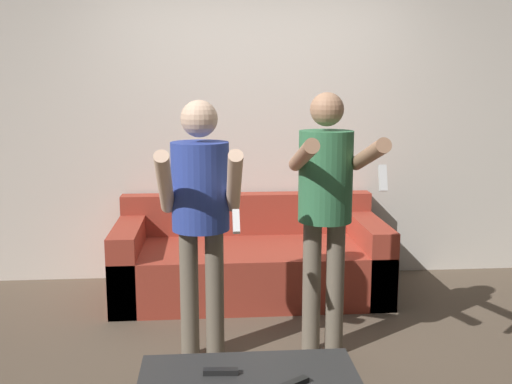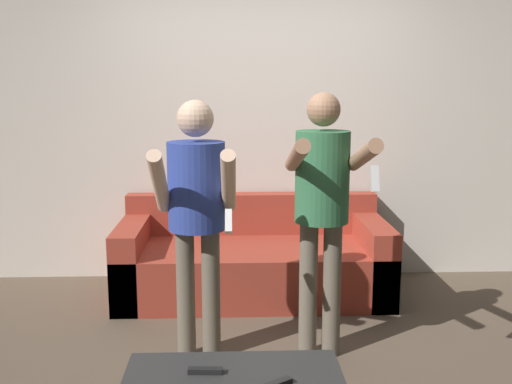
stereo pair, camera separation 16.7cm
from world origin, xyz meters
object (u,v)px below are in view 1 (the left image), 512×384
Objects in this scene: remote_near at (293,384)px; couch at (250,262)px; person_standing_left at (201,203)px; person_standing_right at (326,196)px; remote_far at (221,372)px.

couch is at bearing 90.45° from remote_near.
couch is 1.37m from person_standing_left.
person_standing_right reaches higher than person_standing_left.
couch is 2.14m from remote_far.
person_standing_left is 0.97× the size of person_standing_right.
person_standing_left is 10.68× the size of remote_near.
person_standing_right is (0.37, -1.13, 0.73)m from couch.
remote_far is at bearing -85.00° from person_standing_left.
person_standing_right is 10.44× the size of remote_far.
couch is at bearing 82.55° from remote_far.
couch is 13.56× the size of remote_far.
person_standing_right is at bearing 72.84° from remote_near.
couch reaches higher than remote_near.
remote_near is at bearing -107.16° from person_standing_right.
remote_near is at bearing -71.37° from person_standing_left.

